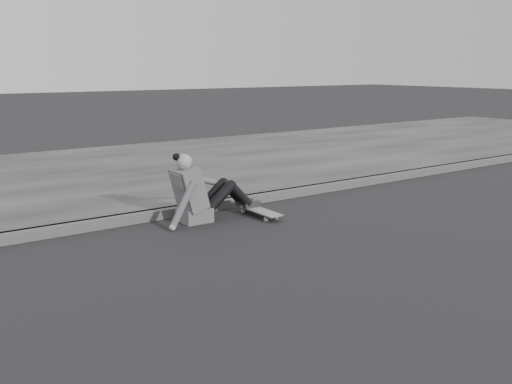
# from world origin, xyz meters

# --- Properties ---
(ground) EXTENTS (80.00, 80.00, 0.00)m
(ground) POSITION_xyz_m (0.00, 0.00, 0.00)
(ground) COLOR black
(ground) RESTS_ON ground
(curb) EXTENTS (24.00, 0.16, 0.12)m
(curb) POSITION_xyz_m (0.00, 2.58, 0.06)
(curb) COLOR #474747
(curb) RESTS_ON ground
(sidewalk) EXTENTS (24.00, 6.00, 0.12)m
(sidewalk) POSITION_xyz_m (0.00, 5.60, 0.06)
(sidewalk) COLOR #353535
(sidewalk) RESTS_ON ground
(skateboard) EXTENTS (0.20, 0.78, 0.09)m
(skateboard) POSITION_xyz_m (-2.14, 1.95, 0.07)
(skateboard) COLOR #9A9994
(skateboard) RESTS_ON ground
(seated_woman) EXTENTS (1.38, 0.46, 0.88)m
(seated_woman) POSITION_xyz_m (-2.87, 2.20, 0.36)
(seated_woman) COLOR #515154
(seated_woman) RESTS_ON ground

